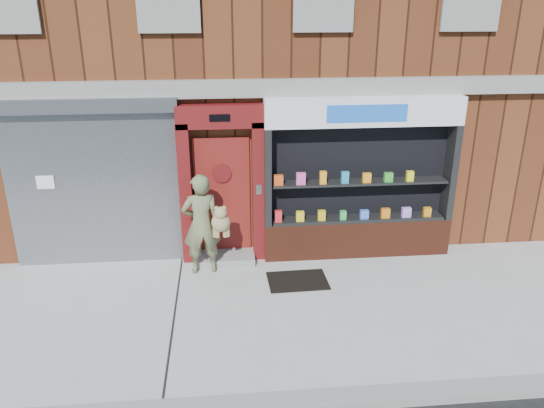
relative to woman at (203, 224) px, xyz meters
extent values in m
plane|color=#9E9E99|center=(1.10, -1.37, -0.92)|extent=(80.00, 80.00, 0.00)
cube|color=gray|center=(1.10, -3.52, -0.86)|extent=(60.00, 0.30, 0.12)
cube|color=#4E2311|center=(1.10, 4.63, 3.08)|extent=(12.00, 8.00, 8.00)
cube|color=gray|center=(1.10, 0.55, 2.23)|extent=(12.00, 0.16, 0.30)
cube|color=gray|center=(-1.90, 0.57, 0.48)|extent=(3.00, 0.10, 2.80)
cube|color=slate|center=(-1.90, 0.51, 2.00)|extent=(3.10, 0.30, 0.24)
cube|color=white|center=(-2.70, 0.50, 0.68)|extent=(0.30, 0.01, 0.24)
cube|color=#560E10|center=(-0.30, 0.49, 0.38)|extent=(0.22, 0.28, 2.60)
cube|color=#560E10|center=(1.00, 0.49, 0.38)|extent=(0.22, 0.28, 2.60)
cube|color=#560E10|center=(0.35, 0.49, 1.78)|extent=(1.50, 0.28, 0.40)
cube|color=black|center=(0.35, 0.34, 1.78)|extent=(0.35, 0.01, 0.12)
cube|color=maroon|center=(0.35, 0.60, 0.28)|extent=(1.00, 0.06, 2.20)
cylinder|color=black|center=(0.35, 0.56, 0.73)|extent=(0.28, 0.02, 0.28)
cylinder|color=#560E10|center=(0.35, 0.55, 0.73)|extent=(0.34, 0.02, 0.34)
cube|color=gray|center=(0.35, 0.33, -0.85)|extent=(1.10, 0.55, 0.15)
cube|color=slate|center=(1.00, 0.34, 0.48)|extent=(0.10, 0.02, 0.18)
cube|color=#5C2515|center=(2.85, 0.43, -0.57)|extent=(3.50, 0.40, 0.70)
cube|color=black|center=(1.16, 0.43, 0.68)|extent=(0.12, 0.40, 1.80)
cube|color=black|center=(4.54, 0.43, 0.68)|extent=(0.12, 0.40, 1.80)
cube|color=black|center=(2.85, 0.61, 0.68)|extent=(3.30, 0.03, 1.80)
cube|color=black|center=(2.85, 0.43, -0.19)|extent=(3.20, 0.36, 0.06)
cube|color=black|center=(2.85, 0.43, 0.53)|extent=(3.20, 0.36, 0.04)
cube|color=white|center=(2.85, 0.43, 1.83)|extent=(3.50, 0.40, 0.50)
cube|color=blue|center=(2.85, 0.22, 1.83)|extent=(1.40, 0.01, 0.30)
cube|color=red|center=(1.35, 0.35, -0.05)|extent=(0.12, 0.09, 0.22)
cube|color=yellow|center=(1.75, 0.35, -0.07)|extent=(0.14, 0.09, 0.19)
cube|color=gold|center=(2.15, 0.35, -0.07)|extent=(0.14, 0.09, 0.19)
cube|color=green|center=(2.55, 0.35, -0.08)|extent=(0.11, 0.09, 0.17)
cube|color=#4371E4|center=(2.95, 0.35, -0.08)|extent=(0.15, 0.09, 0.17)
cube|color=orange|center=(3.35, 0.35, -0.07)|extent=(0.16, 0.09, 0.18)
cube|color=#B37FE5|center=(3.75, 0.35, -0.07)|extent=(0.17, 0.09, 0.18)
cube|color=orange|center=(4.15, 0.35, -0.07)|extent=(0.14, 0.09, 0.17)
cube|color=#E44B18|center=(1.35, 0.35, 0.64)|extent=(0.16, 0.09, 0.19)
cube|color=#F3519F|center=(1.75, 0.35, 0.66)|extent=(0.16, 0.09, 0.22)
cube|color=orange|center=(2.15, 0.35, 0.66)|extent=(0.12, 0.09, 0.23)
cube|color=teal|center=(2.55, 0.35, 0.66)|extent=(0.13, 0.09, 0.21)
cube|color=orange|center=(2.95, 0.35, 0.64)|extent=(0.15, 0.09, 0.17)
cube|color=green|center=(3.35, 0.35, 0.63)|extent=(0.15, 0.09, 0.17)
cube|color=yellow|center=(3.75, 0.35, 0.64)|extent=(0.12, 0.09, 0.19)
imported|color=#666B46|center=(-0.03, 0.01, -0.01)|extent=(0.72, 0.52, 1.83)
sphere|color=#957A4A|center=(0.31, -0.07, 0.05)|extent=(0.33, 0.33, 0.33)
sphere|color=#957A4A|center=(0.31, -0.13, 0.25)|extent=(0.22, 0.22, 0.22)
sphere|color=#957A4A|center=(0.24, -0.13, 0.33)|extent=(0.08, 0.08, 0.08)
sphere|color=#957A4A|center=(0.38, -0.13, 0.33)|extent=(0.08, 0.08, 0.08)
cylinder|color=#957A4A|center=(0.20, -0.07, -0.12)|extent=(0.08, 0.08, 0.20)
cylinder|color=#957A4A|center=(0.42, -0.07, -0.12)|extent=(0.08, 0.08, 0.20)
cylinder|color=#957A4A|center=(0.24, -0.09, -0.12)|extent=(0.08, 0.08, 0.20)
cylinder|color=#957A4A|center=(0.38, -0.09, -0.12)|extent=(0.08, 0.08, 0.20)
cube|color=black|center=(1.60, -0.53, -0.91)|extent=(1.04, 0.75, 0.03)
camera|label=1|loc=(0.39, -8.52, 3.65)|focal=35.00mm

